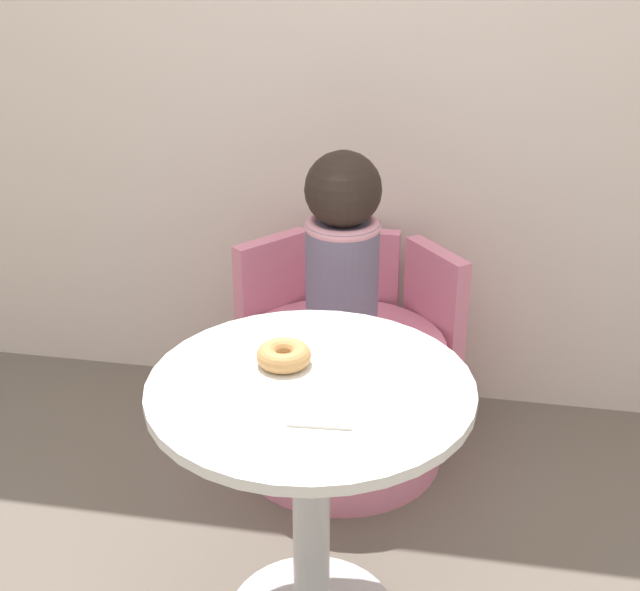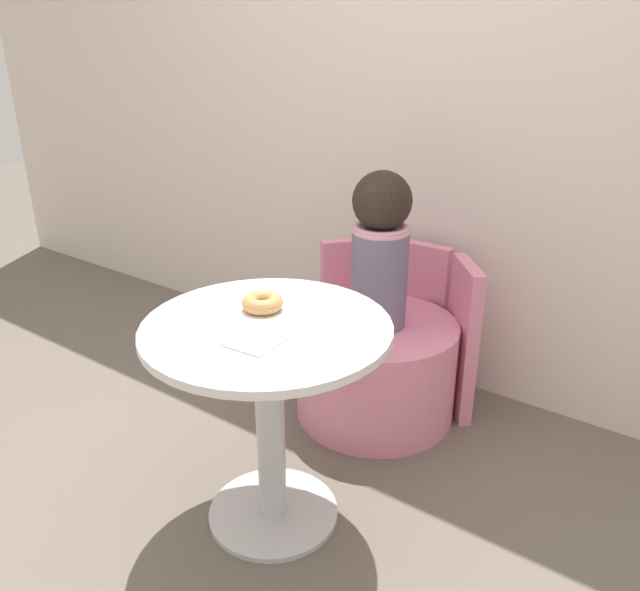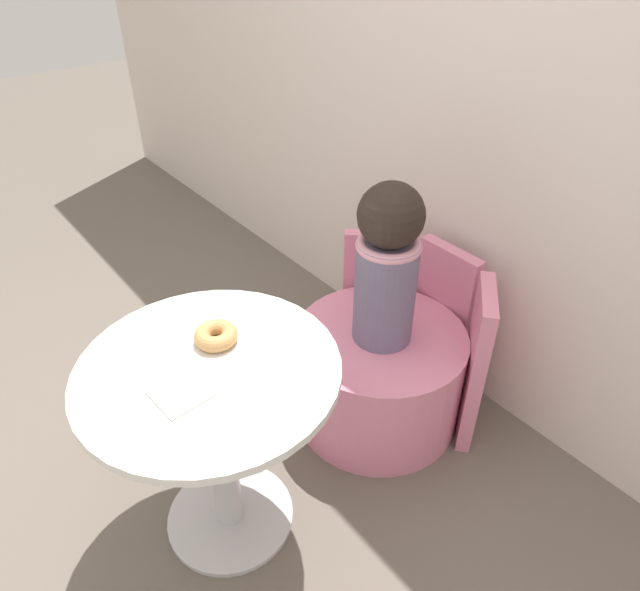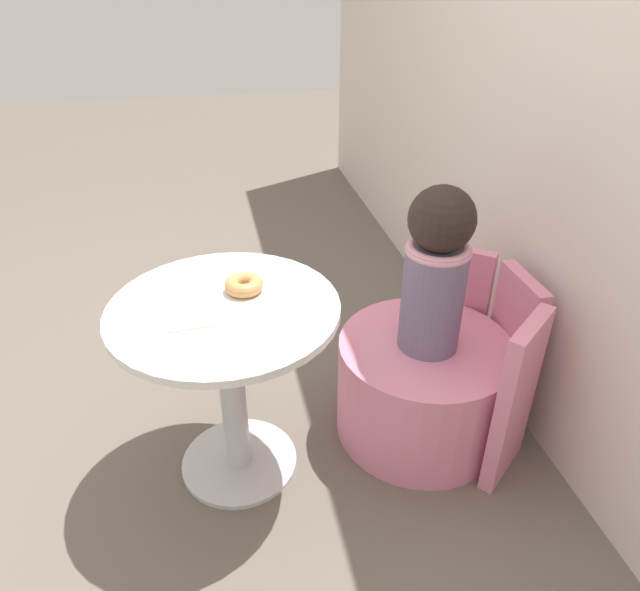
{
  "view_description": "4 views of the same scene",
  "coord_description": "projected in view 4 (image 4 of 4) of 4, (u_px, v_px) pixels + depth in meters",
  "views": [
    {
      "loc": [
        0.37,
        -1.59,
        1.64
      ],
      "look_at": [
        0.01,
        0.4,
        0.68
      ],
      "focal_mm": 50.0,
      "sensor_mm": 36.0,
      "label": 1
    },
    {
      "loc": [
        1.08,
        -1.18,
        1.41
      ],
      "look_at": [
        0.02,
        0.31,
        0.64
      ],
      "focal_mm": 35.0,
      "sensor_mm": 36.0,
      "label": 2
    },
    {
      "loc": [
        1.1,
        -0.46,
        1.68
      ],
      "look_at": [
        0.03,
        0.4,
        0.7
      ],
      "focal_mm": 32.0,
      "sensor_mm": 36.0,
      "label": 3
    },
    {
      "loc": [
        1.52,
        -0.02,
        1.58
      ],
      "look_at": [
        0.07,
        0.29,
        0.67
      ],
      "focal_mm": 32.0,
      "sensor_mm": 36.0,
      "label": 4
    }
  ],
  "objects": [
    {
      "name": "tub_chair",
      "position": [
        422.0,
        387.0,
        2.1
      ],
      "size": [
        0.62,
        0.62,
        0.39
      ],
      "color": "pink",
      "rests_on": "ground_plane"
    },
    {
      "name": "round_table",
      "position": [
        228.0,
        355.0,
        1.79
      ],
      "size": [
        0.7,
        0.7,
        0.67
      ],
      "color": "silver",
      "rests_on": "ground_plane"
    },
    {
      "name": "donut",
      "position": [
        244.0,
        285.0,
        1.76
      ],
      "size": [
        0.12,
        0.12,
        0.04
      ],
      "color": "tan",
      "rests_on": "round_table"
    },
    {
      "name": "paper_napkin",
      "position": [
        190.0,
        317.0,
        1.64
      ],
      "size": [
        0.14,
        0.14,
        0.01
      ],
      "color": "silver",
      "rests_on": "round_table"
    },
    {
      "name": "ground_plane",
      "position": [
        238.0,
        450.0,
        2.1
      ],
      "size": [
        12.0,
        12.0,
        0.0
      ],
      "primitive_type": "plane",
      "color": "#665B51"
    },
    {
      "name": "back_wall",
      "position": [
        594.0,
        99.0,
        1.67
      ],
      "size": [
        6.0,
        0.06,
        2.4
      ],
      "color": "silver",
      "rests_on": "ground_plane"
    },
    {
      "name": "child_figure",
      "position": [
        436.0,
        269.0,
        1.84
      ],
      "size": [
        0.21,
        0.21,
        0.58
      ],
      "color": "slate",
      "rests_on": "tub_chair"
    },
    {
      "name": "booth_backrest",
      "position": [
        490.0,
        353.0,
        2.09
      ],
      "size": [
        0.72,
        0.26,
        0.62
      ],
      "color": "pink",
      "rests_on": "ground_plane"
    }
  ]
}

